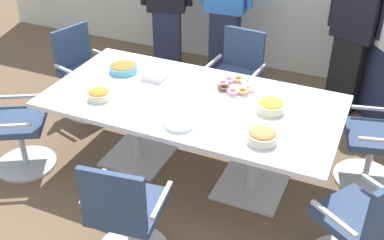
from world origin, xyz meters
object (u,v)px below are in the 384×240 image
object	(u,v)px
person_standing_2	(355,31)
snack_bowl_cookies	(262,136)
snack_bowl_chips_yellow	(271,106)
donut_platter	(236,86)
napkin_pile	(155,74)
person_standing_1	(226,3)
conference_table	(192,112)
office_chair_5	(236,80)
office_chair_1	(12,128)
person_standing_0	(166,4)
snack_bowl_pretzels	(123,68)
office_chair_3	(362,228)
office_chair_2	(126,218)
office_chair_0	(85,76)
snack_bowl_chips_orange	(99,94)
office_chair_4	(380,142)
plate_stack	(179,124)

from	to	relation	value
person_standing_2	snack_bowl_cookies	world-z (taller)	person_standing_2
person_standing_2	snack_bowl_chips_yellow	xyz separation A→B (m)	(-0.40, -1.63, -0.09)
donut_platter	napkin_pile	bearing A→B (deg)	-171.15
person_standing_1	snack_bowl_chips_yellow	size ratio (longest dim) A/B	8.30
conference_table	office_chair_5	distance (m)	1.13
office_chair_1	person_standing_1	size ratio (longest dim) A/B	0.49
person_standing_0	snack_bowl_pretzels	bearing A→B (deg)	82.45
office_chair_3	napkin_pile	distance (m)	2.11
snack_bowl_cookies	napkin_pile	bearing A→B (deg)	153.76
person_standing_0	office_chair_2	bearing A→B (deg)	91.60
office_chair_2	person_standing_0	xyz separation A→B (m)	(-1.09, 2.84, 0.46)
office_chair_5	napkin_pile	xyz separation A→B (m)	(-0.47, -0.89, 0.39)
office_chair_3	snack_bowl_chips_yellow	world-z (taller)	office_chair_3
person_standing_0	napkin_pile	distance (m)	1.65
person_standing_0	snack_bowl_cookies	size ratio (longest dim) A/B	7.61
person_standing_2	office_chair_0	bearing A→B (deg)	45.83
office_chair_2	person_standing_2	size ratio (longest dim) A/B	0.53
person_standing_0	donut_platter	bearing A→B (deg)	114.43
snack_bowl_chips_yellow	snack_bowl_chips_orange	bearing A→B (deg)	-164.17
conference_table	snack_bowl_pretzels	distance (m)	0.82
office_chair_1	donut_platter	size ratio (longest dim) A/B	2.70
office_chair_5	person_standing_1	xyz separation A→B (m)	(-0.37, 0.63, 0.57)
office_chair_5	office_chair_4	bearing A→B (deg)	163.46
office_chair_3	donut_platter	xyz separation A→B (m)	(-1.21, 0.88, 0.37)
donut_platter	office_chair_3	bearing A→B (deg)	-36.19
office_chair_1	napkin_pile	distance (m)	1.33
office_chair_5	plate_stack	distance (m)	1.55
person_standing_0	office_chair_0	bearing A→B (deg)	52.66
person_standing_0	snack_bowl_pretzels	xyz separation A→B (m)	(0.32, -1.53, -0.08)
donut_platter	plate_stack	distance (m)	0.75
office_chair_0	person_standing_0	distance (m)	1.33
napkin_pile	office_chair_2	bearing A→B (deg)	-70.97
office_chair_2	person_standing_1	xyz separation A→B (m)	(-0.36, 2.84, 0.57)
snack_bowl_chips_yellow	snack_bowl_chips_orange	world-z (taller)	snack_bowl_chips_yellow
office_chair_1	person_standing_0	distance (m)	2.36
office_chair_4	office_chair_2	bearing A→B (deg)	123.96
office_chair_3	person_standing_2	xyz separation A→B (m)	(-0.44, 2.26, 0.48)
person_standing_2	snack_bowl_chips_orange	size ratio (longest dim) A/B	9.15
conference_table	office_chair_4	size ratio (longest dim) A/B	2.64
office_chair_4	donut_platter	world-z (taller)	office_chair_4
office_chair_3	office_chair_5	distance (m)	2.21
conference_table	plate_stack	xyz separation A→B (m)	(0.07, -0.40, 0.14)
office_chair_3	person_standing_0	distance (m)	3.47
plate_stack	snack_bowl_chips_orange	bearing A→B (deg)	172.68
person_standing_1	office_chair_2	bearing A→B (deg)	92.68
office_chair_5	snack_bowl_chips_orange	bearing A→B (deg)	67.99
snack_bowl_pretzels	person_standing_0	bearing A→B (deg)	101.95
office_chair_0	snack_bowl_cookies	xyz separation A→B (m)	(2.17, -0.90, 0.39)
office_chair_1	conference_table	bearing A→B (deg)	80.79
person_standing_1	snack_bowl_chips_yellow	bearing A→B (deg)	116.39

